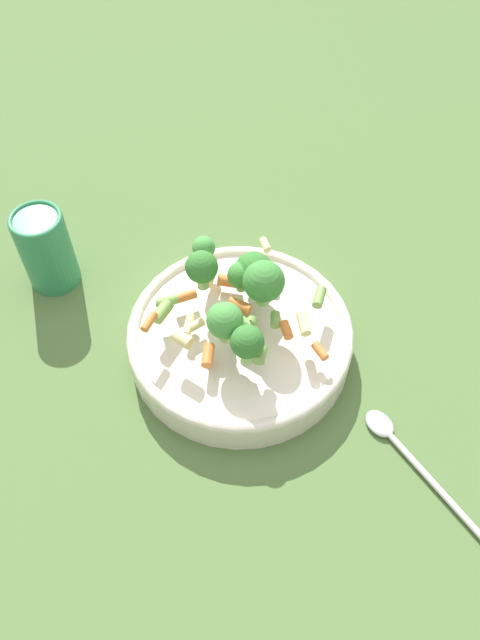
% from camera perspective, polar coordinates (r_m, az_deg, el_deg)
% --- Properties ---
extents(ground_plane, '(3.00, 3.00, 0.00)m').
position_cam_1_polar(ground_plane, '(0.75, 0.00, -2.70)').
color(ground_plane, '#4C6B38').
extents(bowl, '(0.26, 0.26, 0.05)m').
position_cam_1_polar(bowl, '(0.73, 0.00, -1.63)').
color(bowl, silver).
rests_on(bowl, ground_plane).
extents(pasta_salad, '(0.21, 0.19, 0.08)m').
position_cam_1_polar(pasta_salad, '(0.69, -0.09, 2.58)').
color(pasta_salad, '#8CB766').
rests_on(pasta_salad, bowl).
extents(cup, '(0.06, 0.06, 0.11)m').
position_cam_1_polar(cup, '(0.81, -17.34, 6.25)').
color(cup, '#2D7F51').
rests_on(cup, ground_plane).
extents(spoon, '(0.06, 0.18, 0.01)m').
position_cam_1_polar(spoon, '(0.70, 14.89, -11.62)').
color(spoon, silver).
rests_on(spoon, ground_plane).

